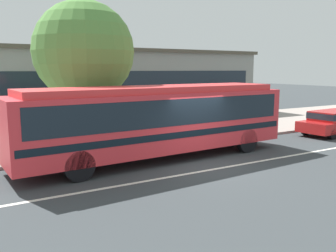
{
  "coord_description": "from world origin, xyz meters",
  "views": [
    {
      "loc": [
        -7.82,
        -10.67,
        3.51
      ],
      "look_at": [
        -0.66,
        1.42,
        1.3
      ],
      "focal_mm": 38.72,
      "sensor_mm": 36.0,
      "label": 1
    }
  ],
  "objects": [
    {
      "name": "pedestrian_waiting_near_sign",
      "position": [
        0.38,
        3.79,
        1.16
      ],
      "size": [
        0.44,
        0.44,
        1.77
      ],
      "color": "#6B5F52",
      "rests_on": "sidewalk_slab"
    },
    {
      "name": "sidewalk_slab",
      "position": [
        0.0,
        6.91,
        0.06
      ],
      "size": [
        60.0,
        8.0,
        0.12
      ],
      "primitive_type": "cube",
      "color": "#9D9188",
      "rests_on": "ground_plane"
    },
    {
      "name": "ground_plane",
      "position": [
        0.0,
        0.0,
        0.0
      ],
      "size": [
        120.0,
        120.0,
        0.0
      ],
      "primitive_type": "plane",
      "color": "#363C3E"
    },
    {
      "name": "lane_stripe_center",
      "position": [
        0.0,
        -0.8,
        0.0
      ],
      "size": [
        56.0,
        0.16,
        0.01
      ],
      "primitive_type": "cube",
      "color": "silver",
      "rests_on": "ground_plane"
    },
    {
      "name": "transit_bus",
      "position": [
        -1.07,
        1.56,
        1.67
      ],
      "size": [
        11.27,
        3.07,
        2.86
      ],
      "color": "red",
      "rests_on": "ground_plane"
    },
    {
      "name": "pedestrian_standing_by_tree",
      "position": [
        -1.48,
        4.38,
        1.13
      ],
      "size": [
        0.35,
        0.35,
        1.72
      ],
      "color": "#2C214E",
      "rests_on": "sidewalk_slab"
    },
    {
      "name": "sedan_far_ahead",
      "position": [
        9.94,
        1.46,
        0.73
      ],
      "size": [
        4.9,
        2.09,
        1.29
      ],
      "color": "red",
      "rests_on": "ground_plane"
    },
    {
      "name": "street_tree_near_stop",
      "position": [
        -2.81,
        4.99,
        4.26
      ],
      "size": [
        4.38,
        4.38,
        6.34
      ],
      "color": "brown",
      "rests_on": "sidewalk_slab"
    },
    {
      "name": "pedestrian_walking_along_curb",
      "position": [
        -0.2,
        4.7,
        1.13
      ],
      "size": [
        0.37,
        0.37,
        1.73
      ],
      "color": "#2B2E2E",
      "rests_on": "sidewalk_slab"
    },
    {
      "name": "bus_stop_sign",
      "position": [
        4.11,
        3.36,
        1.7
      ],
      "size": [
        0.08,
        0.44,
        2.47
      ],
      "color": "gray",
      "rests_on": "sidewalk_slab"
    },
    {
      "name": "station_building",
      "position": [
        2.72,
        14.68,
        2.45
      ],
      "size": [
        21.14,
        7.44,
        4.89
      ],
      "color": "gray",
      "rests_on": "ground_plane"
    }
  ]
}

